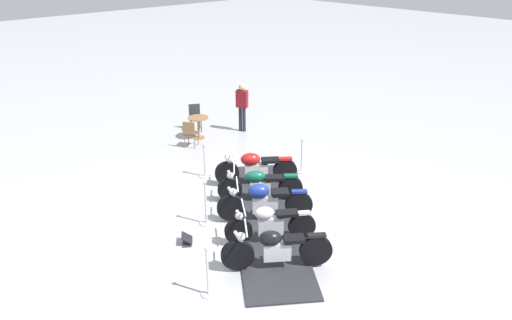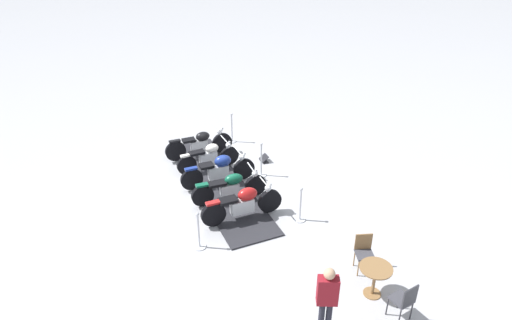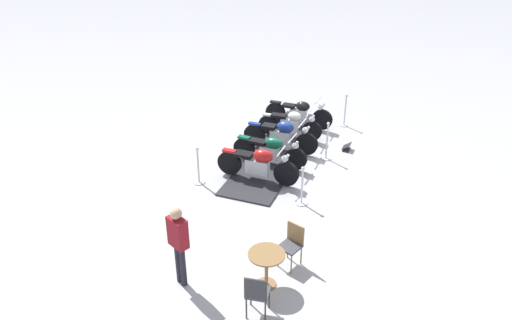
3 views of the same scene
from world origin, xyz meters
TOP-DOWN VIEW (x-y plane):
  - ground_plane at (0.00, 0.00)m, footprint 80.00×80.00m
  - display_platform at (0.00, 0.00)m, footprint 4.76×5.69m
  - motorcycle_maroon at (1.11, 1.55)m, footprint 1.89×1.49m
  - motorcycle_forest at (0.55, 0.78)m, footprint 1.77×1.53m
  - motorcycle_navy at (-0.04, 0.03)m, footprint 1.89×1.51m
  - motorcycle_cream at (-0.60, -0.74)m, footprint 1.74×1.29m
  - motorcycle_black at (-1.17, -1.50)m, footprint 1.88×1.49m
  - stanchion_right_rear at (-2.66, -1.20)m, footprint 0.29×0.29m
  - stanchion_left_front at (2.66, 1.20)m, footprint 0.32×0.32m
  - stanchion_right_front at (0.39, 2.89)m, footprint 0.31×0.31m
  - stanchion_right_mid at (-1.13, 0.84)m, footprint 0.33×0.33m
  - info_placard at (-1.95, 0.49)m, footprint 0.39×0.41m
  - cafe_table at (2.06, 5.42)m, footprint 0.71×0.71m
  - cafe_chair_near_table at (2.46, 6.14)m, footprint 0.54×0.54m
  - cafe_chair_across_table at (1.39, 4.96)m, footprint 0.56×0.56m
  - bystander_person at (3.63, 4.92)m, footprint 0.38×0.46m

SIDE VIEW (x-z plane):
  - ground_plane at x=0.00m, z-range 0.00..0.00m
  - display_platform at x=0.00m, z-range 0.00..0.05m
  - info_placard at x=-1.95m, z-range -0.04..0.18m
  - stanchion_left_front at x=2.66m, z-range -0.18..0.86m
  - stanchion_right_front at x=0.39m, z-range -0.17..0.86m
  - stanchion_right_mid at x=-1.13m, z-range -0.20..0.95m
  - stanchion_right_rear at x=-2.66m, z-range -0.16..0.95m
  - motorcycle_forest at x=0.55m, z-range 0.02..0.95m
  - motorcycle_cream at x=-0.60m, z-range 0.04..0.96m
  - motorcycle_black at x=-1.17m, z-range 0.01..1.01m
  - motorcycle_maroon at x=1.11m, z-range 0.03..1.02m
  - cafe_chair_across_table at x=1.39m, z-range 0.07..0.99m
  - motorcycle_navy at x=-0.04m, z-range 0.05..1.03m
  - cafe_chair_near_table at x=2.46m, z-range 0.08..1.03m
  - cafe_table at x=2.06m, z-range 0.19..0.95m
  - bystander_person at x=3.63m, z-range 0.17..1.90m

